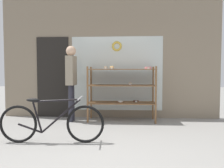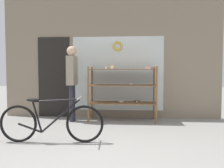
{
  "view_description": "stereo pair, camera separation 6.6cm",
  "coord_description": "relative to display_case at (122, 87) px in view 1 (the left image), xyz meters",
  "views": [
    {
      "loc": [
        0.44,
        -2.85,
        1.18
      ],
      "look_at": [
        0.17,
        1.38,
        0.95
      ],
      "focal_mm": 35.0,
      "sensor_mm": 36.0,
      "label": 1
    },
    {
      "loc": [
        0.51,
        -2.85,
        1.18
      ],
      "look_at": [
        0.17,
        1.38,
        0.95
      ],
      "focal_mm": 35.0,
      "sensor_mm": 36.0,
      "label": 2
    }
  ],
  "objects": [
    {
      "name": "ground_plane",
      "position": [
        -0.35,
        -2.43,
        -0.83
      ],
      "size": [
        30.0,
        30.0,
        0.0
      ],
      "primitive_type": "plane",
      "color": "gray"
    },
    {
      "name": "storefront_facade",
      "position": [
        -0.39,
        0.41,
        0.8
      ],
      "size": [
        5.63,
        0.13,
        3.34
      ],
      "color": "gray",
      "rests_on": "ground_plane"
    },
    {
      "name": "display_case",
      "position": [
        0.0,
        0.0,
        0.0
      ],
      "size": [
        1.62,
        0.55,
        1.33
      ],
      "color": "brown",
      "rests_on": "ground_plane"
    },
    {
      "name": "bicycle",
      "position": [
        -1.16,
        -1.75,
        -0.49
      ],
      "size": [
        1.75,
        0.46,
        0.76
      ],
      "rotation": [
        0.0,
        0.0,
        0.06
      ],
      "color": "black",
      "rests_on": "ground_plane"
    },
    {
      "name": "pedestrian",
      "position": [
        -1.22,
        -0.14,
        0.25
      ],
      "size": [
        0.24,
        0.34,
        1.81
      ],
      "rotation": [
        0.0,
        0.0,
        1.48
      ],
      "color": "#282833",
      "rests_on": "ground_plane"
    }
  ]
}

